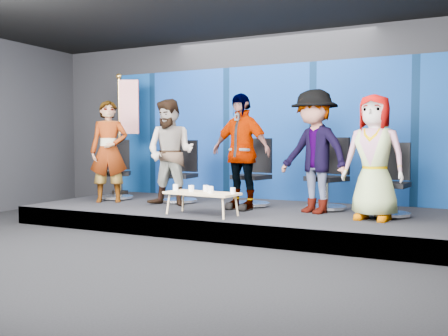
{
  "coord_description": "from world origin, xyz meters",
  "views": [
    {
      "loc": [
        3.51,
        -5.15,
        1.42
      ],
      "look_at": [
        -0.2,
        2.4,
        0.98
      ],
      "focal_mm": 40.0,
      "sensor_mm": 36.0,
      "label": 1
    }
  ],
  "objects": [
    {
      "name": "panelist_c",
      "position": [
        0.13,
        2.34,
        1.26
      ],
      "size": [
        1.19,
        0.68,
        1.91
      ],
      "primitive_type": "imported",
      "rotation": [
        0.0,
        0.0,
        -0.2
      ],
      "color": "black",
      "rests_on": "riser"
    },
    {
      "name": "coffee_table",
      "position": [
        -0.12,
        1.48,
        0.62
      ],
      "size": [
        1.19,
        0.6,
        0.35
      ],
      "rotation": [
        0.0,
        0.0,
        -0.11
      ],
      "color": "tan",
      "rests_on": "riser"
    },
    {
      "name": "flag_stand",
      "position": [
        -2.86,
        3.19,
        1.64
      ],
      "size": [
        0.57,
        0.34,
        2.52
      ],
      "rotation": [
        0.0,
        0.0,
        0.4
      ],
      "color": "black",
      "rests_on": "riser"
    },
    {
      "name": "backdrop",
      "position": [
        0.0,
        3.95,
        1.6
      ],
      "size": [
        7.0,
        0.08,
        2.6
      ],
      "primitive_type": "cube",
      "color": "navy",
      "rests_on": "riser"
    },
    {
      "name": "panelist_d",
      "position": [
        1.34,
        2.47,
        1.27
      ],
      "size": [
        1.43,
        1.15,
        1.93
      ],
      "primitive_type": "imported",
      "rotation": [
        0.0,
        0.0,
        -0.4
      ],
      "color": "black",
      "rests_on": "riser"
    },
    {
      "name": "riser",
      "position": [
        0.0,
        2.5,
        0.15
      ],
      "size": [
        7.0,
        3.0,
        0.3
      ],
      "primitive_type": "cube",
      "color": "black",
      "rests_on": "ground"
    },
    {
      "name": "mug_a",
      "position": [
        -0.63,
        1.54,
        0.7
      ],
      "size": [
        0.08,
        0.08,
        0.1
      ],
      "primitive_type": "cylinder",
      "color": "silver",
      "rests_on": "coffee_table"
    },
    {
      "name": "chair_b",
      "position": [
        -1.25,
        2.74,
        0.68
      ],
      "size": [
        0.69,
        0.69,
        1.15
      ],
      "rotation": [
        0.0,
        0.0,
        0.07
      ],
      "color": "silver",
      "rests_on": "riser"
    },
    {
      "name": "mug_c",
      "position": [
        -0.11,
        1.58,
        0.7
      ],
      "size": [
        0.08,
        0.08,
        0.1
      ],
      "primitive_type": "cylinder",
      "color": "silver",
      "rests_on": "coffee_table"
    },
    {
      "name": "chair_c",
      "position": [
        0.14,
        2.85,
        0.69
      ],
      "size": [
        0.78,
        0.78,
        1.18
      ],
      "rotation": [
        0.0,
        0.0,
        -0.2
      ],
      "color": "silver",
      "rests_on": "riser"
    },
    {
      "name": "chair_a",
      "position": [
        -2.67,
        2.65,
        0.68
      ],
      "size": [
        0.9,
        0.9,
        1.16
      ],
      "rotation": [
        0.0,
        0.0,
        0.56
      ],
      "color": "silver",
      "rests_on": "riser"
    },
    {
      "name": "mug_b",
      "position": [
        -0.3,
        1.45,
        0.7
      ],
      "size": [
        0.08,
        0.08,
        0.1
      ],
      "primitive_type": "cylinder",
      "color": "silver",
      "rests_on": "coffee_table"
    },
    {
      "name": "panelist_b",
      "position": [
        -1.16,
        2.23,
        1.23
      ],
      "size": [
        0.95,
        0.77,
        1.86
      ],
      "primitive_type": "imported",
      "rotation": [
        0.0,
        0.0,
        0.07
      ],
      "color": "black",
      "rests_on": "riser"
    },
    {
      "name": "panelist_e",
      "position": [
        2.3,
        2.18,
        1.2
      ],
      "size": [
        0.94,
        0.68,
        1.8
      ],
      "primitive_type": "imported",
      "rotation": [
        0.0,
        0.0,
        -0.12
      ],
      "color": "black",
      "rests_on": "riser"
    },
    {
      "name": "chair_d",
      "position": [
        1.45,
        2.97,
        0.69
      ],
      "size": [
        0.88,
        0.88,
        1.19
      ],
      "rotation": [
        0.0,
        0.0,
        -0.4
      ],
      "color": "silver",
      "rests_on": "riser"
    },
    {
      "name": "chair_e",
      "position": [
        2.47,
        2.66,
        0.66
      ],
      "size": [
        0.7,
        0.7,
        1.11
      ],
      "rotation": [
        0.0,
        0.0,
        -0.12
      ],
      "color": "silver",
      "rests_on": "riser"
    },
    {
      "name": "room_walls",
      "position": [
        0.0,
        0.0,
        2.43
      ],
      "size": [
        10.02,
        8.02,
        3.51
      ],
      "color": "black",
      "rests_on": "ground"
    },
    {
      "name": "mug_e",
      "position": [
        0.39,
        1.49,
        0.7
      ],
      "size": [
        0.08,
        0.08,
        0.09
      ],
      "primitive_type": "cylinder",
      "color": "silver",
      "rests_on": "coffee_table"
    },
    {
      "name": "panelist_a",
      "position": [
        -2.47,
        2.18,
        1.24
      ],
      "size": [
        0.82,
        0.75,
        1.88
      ],
      "primitive_type": "imported",
      "rotation": [
        0.0,
        0.0,
        0.56
      ],
      "color": "black",
      "rests_on": "riser"
    },
    {
      "name": "mug_d",
      "position": [
        0.07,
        1.39,
        0.71
      ],
      "size": [
        0.09,
        0.09,
        0.11
      ],
      "primitive_type": "cylinder",
      "color": "silver",
      "rests_on": "coffee_table"
    },
    {
      "name": "ground",
      "position": [
        0.0,
        0.0,
        0.0
      ],
      "size": [
        10.0,
        10.0,
        0.0
      ],
      "primitive_type": "plane",
      "color": "black",
      "rests_on": "ground"
    }
  ]
}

